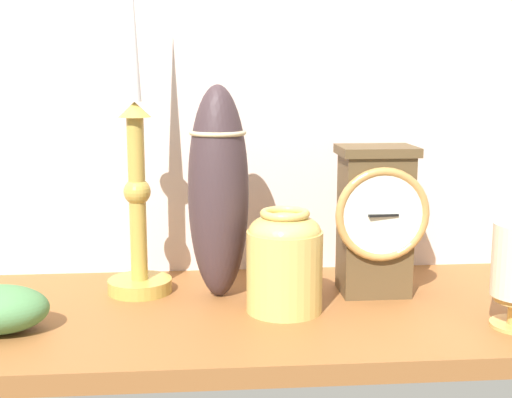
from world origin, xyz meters
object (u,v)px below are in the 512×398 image
Objects in this scene: candlestick_tall_left at (137,190)px; brass_vase_jar at (284,259)px; mantel_clock at (376,219)px; tall_ceramic_vase at (218,192)px.

candlestick_tall_left reaches higher than brass_vase_jar.
tall_ceramic_vase is at bearing 177.58° from mantel_clock.
brass_vase_jar is 12.67cm from tall_ceramic_vase.
candlestick_tall_left is at bearing 173.92° from mantel_clock.
tall_ceramic_vase reaches higher than brass_vase_jar.
mantel_clock reaches higher than brass_vase_jar.
mantel_clock is 21.10cm from tall_ceramic_vase.
brass_vase_jar is (-12.86, -5.74, -3.60)cm from mantel_clock.
candlestick_tall_left is 1.64× the size of tall_ceramic_vase.
mantel_clock is 0.44× the size of candlestick_tall_left.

